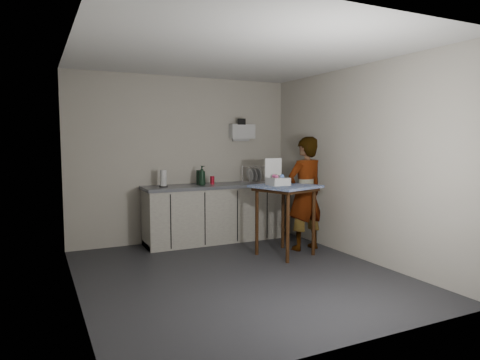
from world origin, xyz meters
name	(u,v)px	position (x,y,z in m)	size (l,w,h in m)	color
ground	(238,274)	(0.00, 0.00, 0.00)	(4.00, 4.00, 0.00)	#26262A
wall_back	(184,159)	(0.00, 1.99, 1.30)	(3.60, 0.02, 2.60)	beige
wall_right	(357,163)	(1.79, 0.00, 1.30)	(0.02, 4.00, 2.60)	beige
wall_left	(75,171)	(-1.79, 0.00, 1.30)	(0.02, 4.00, 2.60)	beige
ceiling	(238,53)	(0.00, 0.00, 2.60)	(3.60, 4.00, 0.01)	white
kitchen_counter	(214,215)	(0.40, 1.70, 0.43)	(2.24, 0.62, 0.91)	black
wall_shelf	(242,132)	(1.00, 1.92, 1.75)	(0.42, 0.18, 0.37)	silver
side_table	(285,194)	(0.98, 0.50, 0.86)	(0.96, 0.96, 0.98)	#3A1F0D
standing_man	(305,194)	(1.40, 0.64, 0.83)	(0.61, 0.40, 1.66)	#B2A593
soap_bottle	(202,175)	(0.18, 1.66, 1.06)	(0.12, 0.12, 0.30)	black
soda_can	(212,180)	(0.38, 1.73, 0.97)	(0.07, 0.07, 0.13)	#B41225
dark_bottle	(198,177)	(0.16, 1.76, 1.02)	(0.07, 0.07, 0.23)	black
paper_towel	(163,179)	(-0.42, 1.70, 1.03)	(0.14, 0.14, 0.25)	black
dish_rack	(255,178)	(1.15, 1.74, 0.97)	(0.39, 0.29, 0.27)	white
bakery_box	(277,179)	(0.88, 0.56, 1.07)	(0.26, 0.27, 0.37)	silver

